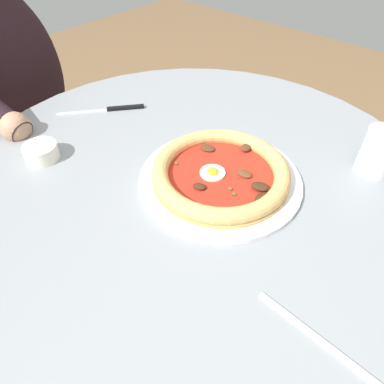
# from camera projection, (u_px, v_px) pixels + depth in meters

# --- Properties ---
(ground_plane) EXTENTS (6.00, 6.00, 0.02)m
(ground_plane) POSITION_uv_depth(u_px,v_px,m) (193.00, 335.00, 1.22)
(ground_plane) COLOR brown
(dining_table) EXTENTS (0.99, 0.99, 0.75)m
(dining_table) POSITION_uv_depth(u_px,v_px,m) (194.00, 221.00, 0.80)
(dining_table) COLOR gray
(dining_table) RESTS_ON ground
(pizza_on_plate) EXTENTS (0.32, 0.32, 0.04)m
(pizza_on_plate) POSITION_uv_depth(u_px,v_px,m) (221.00, 174.00, 0.67)
(pizza_on_plate) COLOR white
(pizza_on_plate) RESTS_ON dining_table
(water_glass) EXTENTS (0.07, 0.07, 0.09)m
(water_glass) POSITION_uv_depth(u_px,v_px,m) (378.00, 155.00, 0.68)
(water_glass) COLOR silver
(water_glass) RESTS_ON dining_table
(steak_knife) EXTENTS (0.15, 0.18, 0.01)m
(steak_knife) POSITION_uv_depth(u_px,v_px,m) (114.00, 109.00, 0.87)
(steak_knife) COLOR silver
(steak_knife) RESTS_ON dining_table
(ramekin_capers) EXTENTS (0.07, 0.07, 0.03)m
(ramekin_capers) POSITION_uv_depth(u_px,v_px,m) (41.00, 151.00, 0.72)
(ramekin_capers) COLOR white
(ramekin_capers) RESTS_ON dining_table
(fork_utensil) EXTENTS (0.19, 0.02, 0.00)m
(fork_utensil) POSITION_uv_depth(u_px,v_px,m) (319.00, 340.00, 0.45)
(fork_utensil) COLOR #BCBCC1
(fork_utensil) RESTS_ON dining_table
(diner_person) EXTENTS (0.51, 0.41, 1.19)m
(diner_person) POSITION_uv_depth(u_px,v_px,m) (24.00, 136.00, 1.15)
(diner_person) COLOR #282833
(diner_person) RESTS_ON ground
(cafe_chair_diner) EXTENTS (0.45, 0.45, 0.83)m
(cafe_chair_diner) POSITION_uv_depth(u_px,v_px,m) (4.00, 130.00, 1.24)
(cafe_chair_diner) COLOR #504A45
(cafe_chair_diner) RESTS_ON ground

